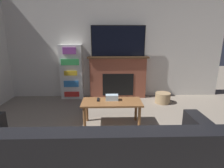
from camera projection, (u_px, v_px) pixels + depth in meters
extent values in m
cube|color=silver|center=(107.00, 45.00, 4.46)|extent=(5.99, 0.06, 2.70)
cube|color=brown|center=(118.00, 78.00, 4.54)|extent=(1.44, 0.22, 1.04)
cube|color=black|center=(118.00, 85.00, 4.47)|extent=(0.79, 0.01, 0.57)
cube|color=#4C331E|center=(118.00, 57.00, 4.39)|extent=(1.54, 0.28, 0.04)
cube|color=black|center=(118.00, 41.00, 4.29)|extent=(1.33, 0.03, 0.75)
cube|color=black|center=(118.00, 41.00, 4.27)|extent=(1.29, 0.01, 0.71)
cube|color=black|center=(89.00, 160.00, 1.24)|extent=(2.40, 0.16, 0.44)
cube|color=black|center=(208.00, 160.00, 1.72)|extent=(0.16, 0.91, 0.70)
cube|color=silver|center=(31.00, 147.00, 1.53)|extent=(0.36, 0.14, 0.28)
cube|color=brown|center=(112.00, 102.00, 3.05)|extent=(1.04, 0.47, 0.03)
cylinder|color=brown|center=(85.00, 119.00, 2.92)|extent=(0.05, 0.05, 0.42)
cylinder|color=brown|center=(140.00, 118.00, 2.95)|extent=(0.05, 0.05, 0.42)
cylinder|color=brown|center=(87.00, 110.00, 3.26)|extent=(0.05, 0.05, 0.42)
cylinder|color=brown|center=(136.00, 110.00, 3.29)|extent=(0.05, 0.05, 0.42)
cube|color=silver|center=(112.00, 97.00, 3.09)|extent=(0.22, 0.12, 0.10)
cube|color=black|center=(98.00, 100.00, 3.10)|extent=(0.04, 0.15, 0.02)
cube|color=white|center=(72.00, 72.00, 4.45)|extent=(0.55, 0.26, 1.37)
cube|color=red|center=(72.00, 94.00, 4.45)|extent=(0.37, 0.03, 0.13)
cube|color=#2D70B7|center=(71.00, 84.00, 4.38)|extent=(0.37, 0.03, 0.15)
cube|color=gold|center=(71.00, 73.00, 4.31)|extent=(0.32, 0.03, 0.11)
cube|color=green|center=(70.00, 62.00, 4.24)|extent=(0.44, 0.03, 0.15)
cube|color=purple|center=(69.00, 51.00, 4.17)|extent=(0.31, 0.03, 0.16)
cylinder|color=tan|center=(163.00, 98.00, 4.21)|extent=(0.36, 0.36, 0.25)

